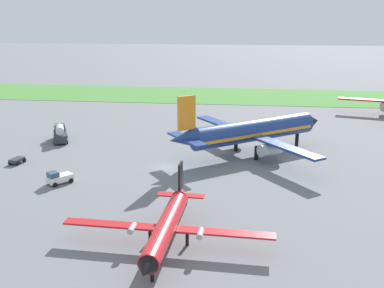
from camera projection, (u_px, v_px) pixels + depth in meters
The scene contains 7 objects.
ground_plane at pixel (167, 167), 72.48m from camera, with size 600.00×600.00×0.00m, color slate.
grass_taxiway_strip at pixel (205, 95), 135.92m from camera, with size 360.00×28.00×0.08m, color #478438.
airplane_midfield_jet at pixel (251, 131), 77.86m from camera, with size 27.64×27.25×11.49m.
airplane_foreground_turboprop at pixel (167, 225), 46.99m from camera, with size 22.53×19.28×6.75m.
pushback_tug_near_gate at pixel (59, 178), 65.09m from camera, with size 3.68×3.92×1.95m.
baggage_cart_midfield at pixel (17, 160), 73.95m from camera, with size 2.16×2.66×0.90m.
fuel_truck_by_runway at pixel (60, 133), 86.76m from camera, with size 4.75×6.92×3.29m.
Camera 1 is at (12.16, -67.63, 23.67)m, focal length 42.22 mm.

